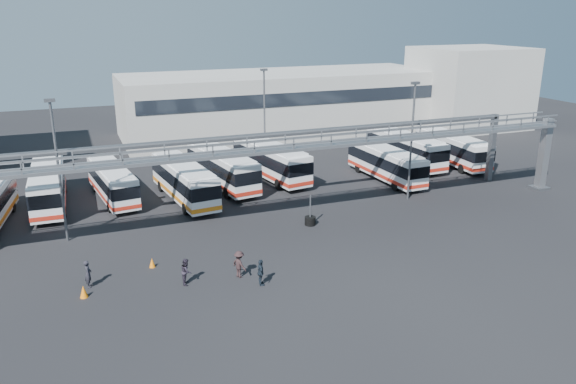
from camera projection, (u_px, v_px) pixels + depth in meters
name	position (u px, v px, depth m)	size (l,w,h in m)	color
ground	(316.00, 249.00, 38.93)	(140.00, 140.00, 0.00)	black
gantry	(285.00, 153.00, 42.43)	(51.40, 5.15, 7.10)	gray
warehouse	(281.00, 103.00, 75.52)	(42.00, 14.00, 8.00)	#9E9E99
building_right	(469.00, 88.00, 78.86)	(14.00, 12.00, 11.00)	#B2B2AD
light_pole_left	(58.00, 164.00, 38.63)	(0.70, 0.35, 10.21)	#4C4F54
light_pole_mid	(412.00, 135.00, 47.56)	(0.70, 0.35, 10.21)	#4C4F54
light_pole_back	(264.00, 113.00, 58.03)	(0.70, 0.35, 10.21)	#4C4F54
bus_1	(48.00, 185.00, 46.91)	(2.76, 11.11, 3.36)	silver
bus_2	(112.00, 181.00, 48.67)	(3.59, 10.24, 3.04)	silver
bus_3	(184.00, 180.00, 48.43)	(3.85, 11.27, 3.35)	silver
bus_4	(222.00, 167.00, 52.32)	(4.24, 11.51, 3.42)	silver
bus_5	(271.00, 160.00, 54.84)	(4.38, 11.66, 3.46)	silver
bus_7	(386.00, 162.00, 54.39)	(2.80, 10.59, 3.19)	silver
bus_8	(405.00, 148.00, 59.72)	(3.21, 11.33, 3.40)	silver
bus_9	(452.00, 148.00, 59.93)	(2.93, 10.85, 3.27)	silver
pedestrian_a	(88.00, 274.00, 33.37)	(0.62, 0.41, 1.71)	#222129
pedestrian_b	(186.00, 271.00, 33.79)	(0.79, 0.62, 1.63)	#251F2C
pedestrian_c	(239.00, 264.00, 34.62)	(1.12, 0.64, 1.73)	black
pedestrian_d	(261.00, 273.00, 33.60)	(0.97, 0.40, 1.66)	black
cone_left	(152.00, 263.00, 36.13)	(0.39, 0.39, 0.63)	orange
cone_right	(84.00, 292.00, 32.30)	(0.46, 0.46, 0.73)	orange
tire_stack	(310.00, 220.00, 43.23)	(0.85, 0.85, 2.42)	black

